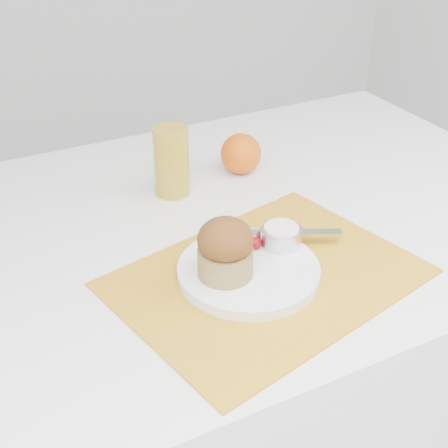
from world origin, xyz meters
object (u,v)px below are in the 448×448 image
juice_glass (172,161)px  muffin (225,249)px  table (231,371)px  orange (241,154)px  plate (249,271)px

juice_glass → muffin: bearing=-98.2°
table → orange: bearing=56.4°
table → muffin: (-0.10, -0.17, 0.44)m
plate → muffin: size_ratio=2.28×
plate → muffin: bearing=-179.0°
plate → orange: 0.35m
juice_glass → muffin: 0.30m
table → muffin: muffin is taller
orange → juice_glass: 0.15m
orange → juice_glass: (-0.15, -0.02, 0.02)m
table → muffin: bearing=-120.5°
orange → juice_glass: juice_glass is taller
table → orange: orange is taller
plate → juice_glass: (0.00, 0.29, 0.05)m
orange → juice_glass: size_ratio=0.62×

